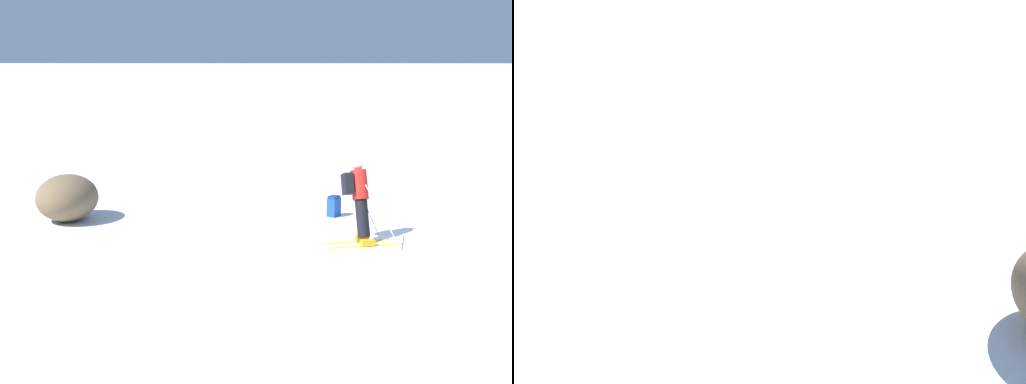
{
  "view_description": "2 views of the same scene",
  "coord_description": "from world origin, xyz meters",
  "views": [
    {
      "loc": [
        -14.27,
        2.02,
        4.02
      ],
      "look_at": [
        0.17,
        2.25,
        1.04
      ],
      "focal_mm": 50.0,
      "sensor_mm": 36.0,
      "label": 1
    },
    {
      "loc": [
        7.26,
        0.09,
        5.95
      ],
      "look_at": [
        0.1,
        3.71,
        1.7
      ],
      "focal_mm": 60.0,
      "sensor_mm": 36.0,
      "label": 2
    }
  ],
  "objects": []
}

